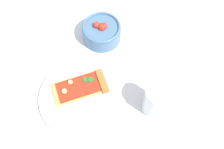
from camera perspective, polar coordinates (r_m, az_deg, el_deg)
ground_plane at (r=0.85m, az=-6.10°, el=-4.26°), size 2.40×2.40×0.00m
plate at (r=0.84m, az=-5.90°, el=-4.50°), size 0.26×0.26×0.01m
pizza_slice_main at (r=0.84m, az=-5.92°, el=-2.33°), size 0.11×0.17×0.02m
salad_bowl at (r=0.92m, az=-2.09°, el=8.59°), size 0.12×0.12×0.07m
soda_glass at (r=0.79m, az=8.72°, el=-5.15°), size 0.07×0.07×0.11m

